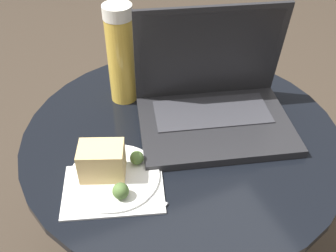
% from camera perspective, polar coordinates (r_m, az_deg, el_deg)
% --- Properties ---
extents(table, '(0.70, 0.70, 0.48)m').
position_cam_1_polar(table, '(0.97, 1.84, -7.57)').
color(table, black).
rests_on(table, ground_plane).
extents(napkin, '(0.22, 0.18, 0.00)m').
position_cam_1_polar(napkin, '(0.75, -7.91, -9.02)').
color(napkin, white).
rests_on(napkin, table).
extents(laptop, '(0.38, 0.32, 0.25)m').
position_cam_1_polar(laptop, '(0.88, 6.54, 3.68)').
color(laptop, '#232326').
rests_on(laptop, table).
extents(beer_glass, '(0.06, 0.06, 0.24)m').
position_cam_1_polar(beer_glass, '(0.91, -6.84, 10.22)').
color(beer_glass, gold).
rests_on(beer_glass, table).
extents(snack_plate, '(0.18, 0.18, 0.08)m').
position_cam_1_polar(snack_plate, '(0.76, -8.55, -6.19)').
color(snack_plate, silver).
rests_on(snack_plate, table).
extents(fork, '(0.11, 0.14, 0.01)m').
position_cam_1_polar(fork, '(0.76, -6.45, -8.53)').
color(fork, silver).
rests_on(fork, table).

